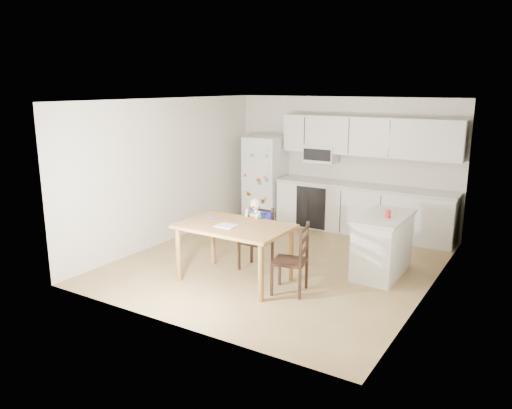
{
  "coord_description": "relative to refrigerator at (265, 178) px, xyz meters",
  "views": [
    {
      "loc": [
        3.57,
        -6.52,
        2.72
      ],
      "look_at": [
        -0.2,
        -0.41,
        0.99
      ],
      "focal_mm": 35.0,
      "sensor_mm": 36.0,
      "label": 1
    }
  ],
  "objects": [
    {
      "name": "kitchen_island",
      "position": [
        3.06,
        -1.8,
        -0.4
      ],
      "size": [
        0.63,
        1.21,
        0.89
      ],
      "color": "silver",
      "rests_on": "ground"
    },
    {
      "name": "red_cup",
      "position": [
        3.13,
        -1.89,
        0.09
      ],
      "size": [
        0.09,
        0.09,
        0.11
      ],
      "primitive_type": "cylinder",
      "color": "red",
      "rests_on": "kitchen_island"
    },
    {
      "name": "toddler_spoon",
      "position": [
        0.87,
        -3.05,
        -0.02
      ],
      "size": [
        0.12,
        0.06,
        0.02
      ],
      "primitive_type": "cylinder",
      "rotation": [
        0.0,
        1.57,
        0.35
      ],
      "color": "#372DD1",
      "rests_on": "dining_table"
    },
    {
      "name": "napkin",
      "position": [
        1.31,
        -3.27,
        -0.02
      ],
      "size": [
        0.27,
        0.24,
        0.01
      ],
      "primitive_type": "cube",
      "color": "silver",
      "rests_on": "dining_table"
    },
    {
      "name": "chair_booster",
      "position": [
        1.36,
        -2.54,
        -0.19
      ],
      "size": [
        0.42,
        0.42,
        1.09
      ],
      "rotation": [
        0.0,
        0.0,
        0.03
      ],
      "color": "black",
      "rests_on": "ground"
    },
    {
      "name": "chair_side",
      "position": [
        2.31,
        -3.08,
        -0.31
      ],
      "size": [
        0.5,
        0.5,
        0.95
      ],
      "rotation": [
        0.0,
        0.0,
        -1.34
      ],
      "color": "black",
      "rests_on": "ground"
    },
    {
      "name": "dining_table",
      "position": [
        1.37,
        -3.16,
        -0.14
      ],
      "size": [
        1.54,
        0.99,
        0.82
      ],
      "color": "brown",
      "rests_on": "ground"
    },
    {
      "name": "room",
      "position": [
        1.55,
        -1.67,
        0.4
      ],
      "size": [
        4.52,
        5.01,
        2.51
      ],
      "color": "brown",
      "rests_on": "ground"
    },
    {
      "name": "refrigerator",
      "position": [
        0.0,
        0.0,
        0.0
      ],
      "size": [
        0.72,
        0.7,
        1.7
      ],
      "primitive_type": "cube",
      "color": "silver",
      "rests_on": "ground"
    },
    {
      "name": "kitchen_run",
      "position": [
        2.05,
        0.09,
        0.03
      ],
      "size": [
        3.37,
        0.62,
        2.15
      ],
      "color": "silver",
      "rests_on": "ground"
    }
  ]
}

